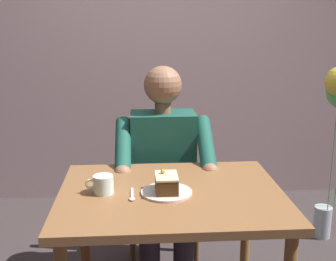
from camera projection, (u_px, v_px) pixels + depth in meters
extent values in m
cube|color=#BC9B9F|center=(153.00, 16.00, 3.49)|extent=(6.40, 0.12, 3.00)
cube|color=brown|center=(171.00, 195.00, 1.92)|extent=(0.98, 0.78, 0.04)
cylinder|color=brown|center=(246.00, 232.00, 2.36)|extent=(0.05, 0.05, 0.72)
cylinder|color=brown|center=(85.00, 237.00, 2.30)|extent=(0.05, 0.05, 0.72)
cube|color=brown|center=(163.00, 201.00, 2.57)|extent=(0.42, 0.42, 0.04)
cube|color=brown|center=(161.00, 151.00, 2.70)|extent=(0.38, 0.04, 0.45)
cylinder|color=brown|center=(197.00, 248.00, 2.47)|extent=(0.04, 0.04, 0.44)
cylinder|color=brown|center=(133.00, 251.00, 2.44)|extent=(0.04, 0.04, 0.44)
cylinder|color=brown|center=(189.00, 220.00, 2.81)|extent=(0.04, 0.04, 0.44)
cylinder|color=brown|center=(133.00, 222.00, 2.79)|extent=(0.04, 0.04, 0.44)
cube|color=#1B5245|center=(163.00, 157.00, 2.49)|extent=(0.36, 0.22, 0.51)
sphere|color=#96664A|center=(163.00, 85.00, 2.39)|extent=(0.21, 0.21, 0.21)
cylinder|color=#96664A|center=(163.00, 107.00, 2.42)|extent=(0.09, 0.09, 0.06)
cylinder|color=#1B5245|center=(206.00, 144.00, 2.34)|extent=(0.08, 0.33, 0.26)
sphere|color=#96664A|center=(210.00, 172.00, 2.21)|extent=(0.09, 0.09, 0.09)
cylinder|color=#1B5245|center=(123.00, 145.00, 2.31)|extent=(0.08, 0.33, 0.26)
sphere|color=#96664A|center=(123.00, 174.00, 2.18)|extent=(0.09, 0.09, 0.09)
cylinder|color=#332938|center=(181.00, 210.00, 2.45)|extent=(0.13, 0.38, 0.14)
cylinder|color=#332938|center=(148.00, 211.00, 2.43)|extent=(0.13, 0.38, 0.14)
cylinder|color=silver|center=(167.00, 192.00, 1.89)|extent=(0.22, 0.22, 0.01)
cube|color=#4C2F14|center=(166.00, 184.00, 1.88)|extent=(0.09, 0.13, 0.07)
cube|color=beige|center=(166.00, 176.00, 1.87)|extent=(0.10, 0.14, 0.01)
sphere|color=gold|center=(163.00, 171.00, 1.89)|extent=(0.02, 0.02, 0.02)
cylinder|color=white|center=(104.00, 184.00, 1.89)|extent=(0.09, 0.09, 0.08)
torus|color=white|center=(90.00, 184.00, 1.88)|extent=(0.05, 0.01, 0.05)
cylinder|color=black|center=(103.00, 177.00, 1.88)|extent=(0.08, 0.08, 0.01)
cube|color=silver|center=(132.00, 193.00, 1.89)|extent=(0.01, 0.11, 0.01)
ellipsoid|color=silver|center=(132.00, 199.00, 1.82)|extent=(0.03, 0.04, 0.01)
cylinder|color=#B2C1C6|center=(322.00, 222.00, 3.04)|extent=(0.12, 0.12, 0.22)
cylinder|color=#4C9956|center=(333.00, 155.00, 2.87)|extent=(0.01, 0.01, 0.78)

